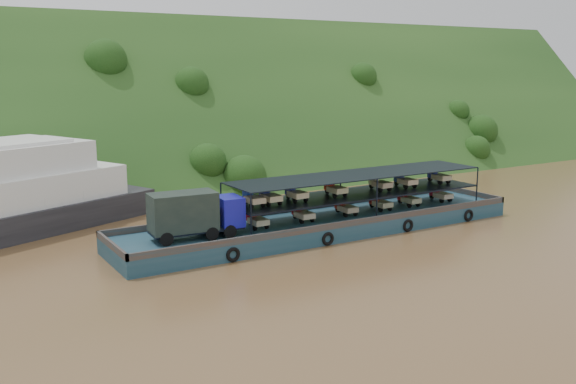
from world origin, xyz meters
TOP-DOWN VIEW (x-y plane):
  - ground at (0.00, 0.00)m, footprint 160.00×160.00m
  - hillside at (0.00, 36.00)m, footprint 140.00×39.60m
  - cargo_barge at (-0.94, 0.69)m, footprint 35.00×7.18m

SIDE VIEW (x-z plane):
  - ground at x=0.00m, z-range 0.00..0.00m
  - hillside at x=0.00m, z-range -19.80..19.80m
  - cargo_barge at x=-0.94m, z-range -1.15..3.46m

